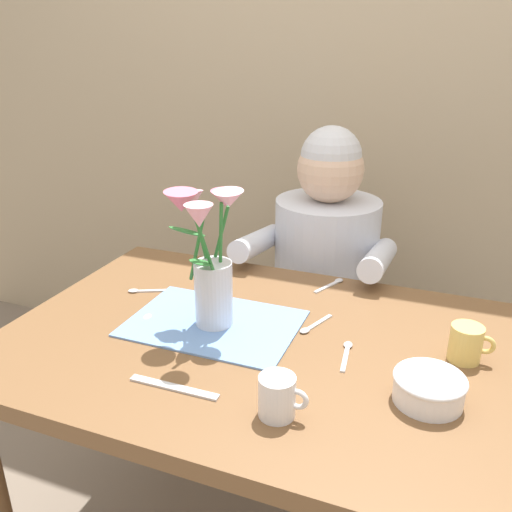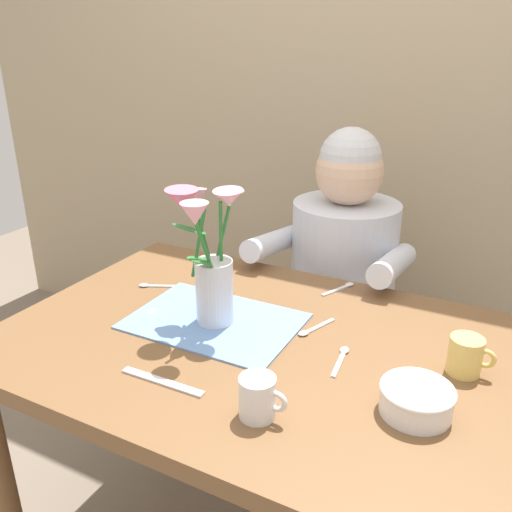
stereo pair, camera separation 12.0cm
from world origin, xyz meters
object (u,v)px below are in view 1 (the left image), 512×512
object	(u,v)px
flower_vase	(209,256)
ceramic_bowl	(429,388)
dinner_knife	(174,387)
ceramic_mug	(467,343)
tea_cup	(278,396)
seated_person	(323,296)

from	to	relation	value
flower_vase	ceramic_bowl	distance (m)	0.54
flower_vase	dinner_knife	size ratio (longest dim) A/B	1.78
dinner_knife	ceramic_mug	xyz separation A→B (m)	(0.53, 0.31, 0.04)
ceramic_bowl	tea_cup	world-z (taller)	tea_cup
flower_vase	tea_cup	world-z (taller)	flower_vase
flower_vase	ceramic_mug	xyz separation A→B (m)	(0.57, 0.06, -0.14)
seated_person	flower_vase	size ratio (longest dim) A/B	3.36
flower_vase	ceramic_mug	world-z (taller)	flower_vase
flower_vase	tea_cup	size ratio (longest dim) A/B	3.63
seated_person	ceramic_bowl	distance (m)	0.83
seated_person	ceramic_bowl	size ratio (longest dim) A/B	8.35
flower_vase	tea_cup	xyz separation A→B (m)	(0.25, -0.25, -0.14)
ceramic_mug	flower_vase	bearing A→B (deg)	-173.67
ceramic_bowl	ceramic_mug	bearing A→B (deg)	70.65
dinner_knife	tea_cup	xyz separation A→B (m)	(0.22, -0.00, 0.04)
flower_vase	ceramic_bowl	bearing A→B (deg)	-12.50
dinner_knife	seated_person	bearing A→B (deg)	83.58
ceramic_bowl	tea_cup	bearing A→B (deg)	-150.73
seated_person	flower_vase	bearing A→B (deg)	-103.05
seated_person	ceramic_mug	distance (m)	0.73
seated_person	ceramic_mug	size ratio (longest dim) A/B	12.20
ceramic_bowl	dinner_knife	xyz separation A→B (m)	(-0.47, -0.14, -0.03)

